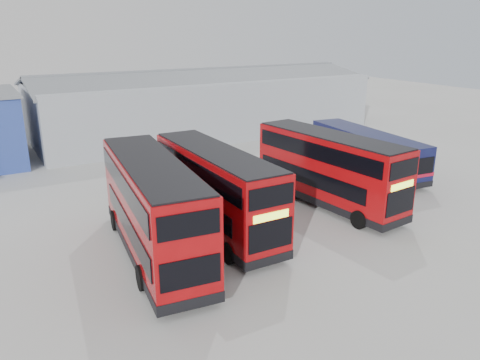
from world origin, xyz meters
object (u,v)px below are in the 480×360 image
at_px(double_decker_left, 153,210).
at_px(double_decker_centre, 216,191).
at_px(maintenance_shed, 202,104).
at_px(double_decker_right, 328,170).
at_px(single_decker_blue, 366,152).

xyz_separation_m(double_decker_left, double_decker_centre, (3.50, 1.03, -0.11)).
xyz_separation_m(maintenance_shed, double_decker_right, (-2.64, -21.06, -0.61)).
relative_size(double_decker_left, single_decker_blue, 1.00).
distance_m(maintenance_shed, double_decker_left, 25.65).
relative_size(double_decker_left, double_decker_right, 1.06).
height_order(double_decker_left, double_decker_centre, double_decker_left).
bearing_deg(maintenance_shed, double_decker_centre, -114.36).
distance_m(maintenance_shed, double_decker_centre, 23.12).
bearing_deg(double_decker_left, single_decker_blue, -157.84).
relative_size(maintenance_shed, double_decker_left, 2.98).
bearing_deg(double_decker_left, double_decker_centre, -156.92).
relative_size(double_decker_left, double_decker_centre, 1.07).
xyz_separation_m(double_decker_right, single_decker_blue, (6.44, 3.64, -0.63)).
height_order(double_decker_left, double_decker_right, double_decker_left).
height_order(double_decker_left, single_decker_blue, double_decker_left).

